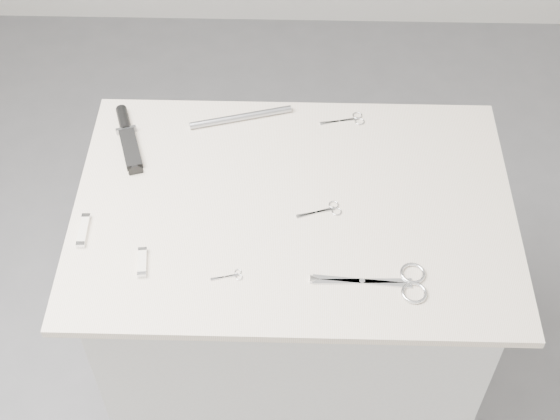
{
  "coord_description": "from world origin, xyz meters",
  "views": [
    {
      "loc": [
        -0.0,
        -1.17,
        2.25
      ],
      "look_at": [
        -0.03,
        -0.02,
        0.92
      ],
      "focal_mm": 50.0,
      "sensor_mm": 36.0,
      "label": 1
    }
  ],
  "objects_px": {
    "pocket_knife_b": "(142,262)",
    "metal_rail": "(241,117)",
    "plinth": "(292,318)",
    "embroidery_scissors_b": "(350,120)",
    "sheathed_knife": "(127,135)",
    "tiny_scissors": "(231,276)",
    "pocket_knife_a": "(84,230)",
    "embroidery_scissors_a": "(326,210)",
    "large_shears": "(395,282)"
  },
  "relations": [
    {
      "from": "large_shears",
      "to": "pocket_knife_b",
      "type": "xyz_separation_m",
      "value": [
        -0.53,
        0.04,
        0.0
      ]
    },
    {
      "from": "embroidery_scissors_b",
      "to": "pocket_knife_a",
      "type": "bearing_deg",
      "value": -160.14
    },
    {
      "from": "embroidery_scissors_b",
      "to": "pocket_knife_b",
      "type": "distance_m",
      "value": 0.65
    },
    {
      "from": "large_shears",
      "to": "embroidery_scissors_b",
      "type": "height_order",
      "value": "large_shears"
    },
    {
      "from": "tiny_scissors",
      "to": "pocket_knife_a",
      "type": "relative_size",
      "value": 0.75
    },
    {
      "from": "pocket_knife_b",
      "to": "embroidery_scissors_b",
      "type": "bearing_deg",
      "value": -51.07
    },
    {
      "from": "metal_rail",
      "to": "embroidery_scissors_a",
      "type": "bearing_deg",
      "value": -54.79
    },
    {
      "from": "embroidery_scissors_b",
      "to": "pocket_knife_a",
      "type": "xyz_separation_m",
      "value": [
        -0.6,
        -0.38,
        0.0
      ]
    },
    {
      "from": "large_shears",
      "to": "metal_rail",
      "type": "relative_size",
      "value": 0.92
    },
    {
      "from": "pocket_knife_a",
      "to": "embroidery_scissors_b",
      "type": "bearing_deg",
      "value": -59.87
    },
    {
      "from": "pocket_knife_b",
      "to": "plinth",
      "type": "bearing_deg",
      "value": -67.69
    },
    {
      "from": "metal_rail",
      "to": "embroidery_scissors_b",
      "type": "bearing_deg",
      "value": 1.09
    },
    {
      "from": "large_shears",
      "to": "embroidery_scissors_b",
      "type": "relative_size",
      "value": 2.13
    },
    {
      "from": "sheathed_knife",
      "to": "tiny_scissors",
      "type": "bearing_deg",
      "value": -163.4
    },
    {
      "from": "pocket_knife_b",
      "to": "metal_rail",
      "type": "distance_m",
      "value": 0.49
    },
    {
      "from": "large_shears",
      "to": "embroidery_scissors_a",
      "type": "relative_size",
      "value": 2.31
    },
    {
      "from": "plinth",
      "to": "sheathed_knife",
      "type": "xyz_separation_m",
      "value": [
        -0.41,
        0.21,
        0.48
      ]
    },
    {
      "from": "plinth",
      "to": "embroidery_scissors_a",
      "type": "xyz_separation_m",
      "value": [
        0.07,
        -0.02,
        0.47
      ]
    },
    {
      "from": "plinth",
      "to": "embroidery_scissors_a",
      "type": "relative_size",
      "value": 8.69
    },
    {
      "from": "pocket_knife_b",
      "to": "metal_rail",
      "type": "bearing_deg",
      "value": -28.29
    },
    {
      "from": "sheathed_knife",
      "to": "pocket_knife_a",
      "type": "relative_size",
      "value": 2.35
    },
    {
      "from": "sheathed_knife",
      "to": "plinth",
      "type": "bearing_deg",
      "value": -134.7
    },
    {
      "from": "pocket_knife_a",
      "to": "embroidery_scissors_a",
      "type": "bearing_deg",
      "value": -84.08
    },
    {
      "from": "sheathed_knife",
      "to": "pocket_knife_b",
      "type": "distance_m",
      "value": 0.4
    },
    {
      "from": "plinth",
      "to": "metal_rail",
      "type": "bearing_deg",
      "value": 115.99
    },
    {
      "from": "plinth",
      "to": "embroidery_scissors_b",
      "type": "distance_m",
      "value": 0.57
    },
    {
      "from": "pocket_knife_a",
      "to": "metal_rail",
      "type": "xyz_separation_m",
      "value": [
        0.33,
        0.37,
        0.0
      ]
    },
    {
      "from": "metal_rail",
      "to": "large_shears",
      "type": "bearing_deg",
      "value": -54.61
    },
    {
      "from": "plinth",
      "to": "pocket_knife_a",
      "type": "height_order",
      "value": "pocket_knife_a"
    },
    {
      "from": "pocket_knife_a",
      "to": "pocket_knife_b",
      "type": "height_order",
      "value": "pocket_knife_a"
    },
    {
      "from": "sheathed_knife",
      "to": "metal_rail",
      "type": "relative_size",
      "value": 0.83
    },
    {
      "from": "plinth",
      "to": "tiny_scissors",
      "type": "distance_m",
      "value": 0.53
    },
    {
      "from": "embroidery_scissors_a",
      "to": "pocket_knife_b",
      "type": "xyz_separation_m",
      "value": [
        -0.39,
        -0.16,
        0.0
      ]
    },
    {
      "from": "large_shears",
      "to": "embroidery_scissors_a",
      "type": "distance_m",
      "value": 0.24
    },
    {
      "from": "plinth",
      "to": "large_shears",
      "type": "distance_m",
      "value": 0.56
    },
    {
      "from": "large_shears",
      "to": "pocket_knife_a",
      "type": "relative_size",
      "value": 2.62
    },
    {
      "from": "embroidery_scissors_b",
      "to": "tiny_scissors",
      "type": "relative_size",
      "value": 1.65
    },
    {
      "from": "large_shears",
      "to": "metal_rail",
      "type": "height_order",
      "value": "metal_rail"
    },
    {
      "from": "sheathed_knife",
      "to": "pocket_knife_a",
      "type": "bearing_deg",
      "value": 152.74
    },
    {
      "from": "pocket_knife_b",
      "to": "pocket_knife_a",
      "type": "bearing_deg",
      "value": 52.91
    },
    {
      "from": "plinth",
      "to": "pocket_knife_b",
      "type": "distance_m",
      "value": 0.6
    },
    {
      "from": "embroidery_scissors_a",
      "to": "pocket_knife_a",
      "type": "relative_size",
      "value": 1.13
    },
    {
      "from": "plinth",
      "to": "embroidery_scissors_b",
      "type": "relative_size",
      "value": 8.01
    },
    {
      "from": "tiny_scissors",
      "to": "sheathed_knife",
      "type": "relative_size",
      "value": 0.32
    },
    {
      "from": "embroidery_scissors_b",
      "to": "sheathed_knife",
      "type": "relative_size",
      "value": 0.52
    },
    {
      "from": "sheathed_knife",
      "to": "pocket_knife_b",
      "type": "relative_size",
      "value": 2.86
    },
    {
      "from": "embroidery_scissors_b",
      "to": "tiny_scissors",
      "type": "distance_m",
      "value": 0.56
    },
    {
      "from": "large_shears",
      "to": "pocket_knife_b",
      "type": "relative_size",
      "value": 3.18
    },
    {
      "from": "tiny_scissors",
      "to": "pocket_knife_a",
      "type": "distance_m",
      "value": 0.35
    },
    {
      "from": "plinth",
      "to": "pocket_knife_a",
      "type": "xyz_separation_m",
      "value": [
        -0.46,
        -0.09,
        0.48
      ]
    }
  ]
}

